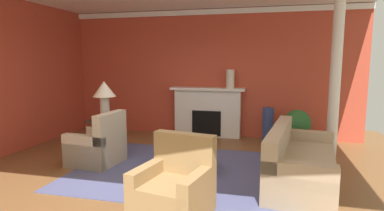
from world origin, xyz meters
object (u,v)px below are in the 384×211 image
Objects in this scene: fireplace at (207,113)px; armchair_near_window at (98,147)px; armchair_facing_fireplace at (174,191)px; vase_tall_corner at (268,125)px; coffee_table at (184,151)px; vase_mantel_right at (230,79)px; table_lamp at (104,93)px; potted_plant at (297,126)px; sofa at (299,164)px; side_table at (106,134)px.

fireplace is 2.98m from armchair_near_window.
armchair_facing_fireplace reaches higher than vase_tall_corner.
fireplace is at bearing 95.72° from armchair_facing_fireplace.
coffee_table is 2.74m from vase_mantel_right.
armchair_facing_fireplace reaches higher than coffee_table.
fireplace is 1.02m from vase_mantel_right.
table_lamp is at bearing -139.20° from vase_mantel_right.
fireplace is 2.65m from table_lamp.
fireplace is at bearing 59.93° from armchair_near_window.
potted_plant reaches higher than vase_tall_corner.
sofa is at bearing -1.42° from armchair_near_window.
vase_tall_corner is 0.97× the size of potted_plant.
vase_tall_corner is at bearing -15.60° from vase_mantel_right.
sofa reaches higher than side_table.
table_lamp is at bearing -130.30° from fireplace.
table_lamp is 0.93× the size of vase_tall_corner.
sofa is 3.42m from armchair_near_window.
potted_plant is at bearing 19.58° from side_table.
potted_plant is at bearing -17.36° from fireplace.
armchair_facing_fireplace is (1.89, -1.50, 0.00)m from armchair_near_window.
armchair_near_window is at bearing -120.07° from fireplace.
table_lamp is at bearing 162.06° from coffee_table.
sofa is at bearing -10.92° from side_table.
table_lamp is 2.93m from vase_mantel_right.
coffee_table is at bearing -17.94° from table_lamp.
table_lamp is 1.71× the size of vase_mantel_right.
side_table is 0.93× the size of table_lamp.
table_lamp reaches higher than vase_tall_corner.
armchair_near_window is at bearing -178.68° from coffee_table.
vase_mantel_right is at bearing 164.40° from vase_tall_corner.
armchair_facing_fireplace is 0.95× the size of coffee_table.
sofa is at bearing -78.35° from vase_tall_corner.
armchair_near_window is 3.71m from vase_tall_corner.
vase_tall_corner is 0.70m from potted_plant.
vase_tall_corner is at bearing 37.71° from armchair_near_window.
sofa is 2.40m from vase_tall_corner.
coffee_table is (0.10, -2.53, -0.23)m from fireplace.
fireplace is 1.89× the size of armchair_near_window.
potted_plant is (0.60, -0.34, 0.09)m from vase_tall_corner.
armchair_near_window is 0.64m from side_table.
sofa is 3.66m from side_table.
armchair_facing_fireplace is 1.14× the size of potted_plant.
sofa is 5.02× the size of vase_mantel_right.
armchair_near_window is (-3.42, 0.08, 0.01)m from sofa.
vase_mantel_right is at bearing 40.80° from side_table.
coffee_table is 1.86m from side_table.
table_lamp is (-1.66, -1.96, 0.66)m from fireplace.
potted_plant reaches higher than side_table.
vase_mantel_right is at bearing 117.95° from sofa.
fireplace is 2.24× the size of vase_tall_corner.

